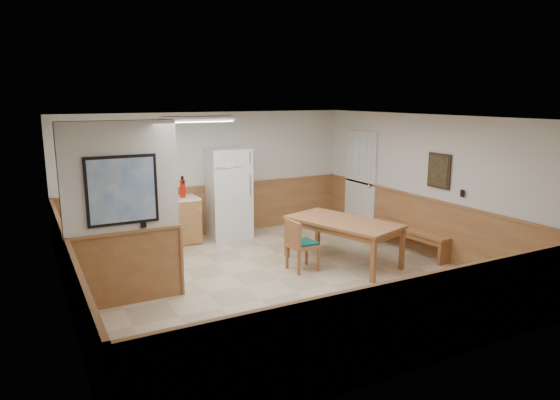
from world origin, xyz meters
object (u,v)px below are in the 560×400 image
refrigerator (229,193)px  soap_bottle (97,200)px  dining_table (343,226)px  fire_extinguisher (183,188)px  dining_chair (298,241)px  dining_bench (409,233)px

refrigerator → soap_bottle: bearing=-177.7°
refrigerator → dining_table: (1.09, -2.43, -0.24)m
fire_extinguisher → dining_table: bearing=-48.4°
dining_chair → fire_extinguisher: 2.76m
dining_chair → fire_extinguisher: fire_extinguisher is taller
refrigerator → fire_extinguisher: refrigerator is taller
dining_chair → soap_bottle: bearing=136.7°
dining_bench → dining_chair: 2.32m
fire_extinguisher → soap_bottle: bearing=-178.3°
dining_table → dining_bench: 1.49m
dining_chair → soap_bottle: 3.70m
dining_bench → soap_bottle: size_ratio=9.30×
refrigerator → fire_extinguisher: 0.95m
dining_bench → refrigerator: bearing=130.2°
fire_extinguisher → dining_chair: bearing=-62.3°
refrigerator → fire_extinguisher: (-0.93, 0.02, 0.18)m
dining_table → refrigerator: bearing=96.0°
dining_table → soap_bottle: 4.37m
dining_table → dining_chair: 0.87m
refrigerator → soap_bottle: refrigerator is taller
dining_chair → soap_bottle: size_ratio=4.42×
dining_table → dining_bench: (1.46, -0.04, -0.31)m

